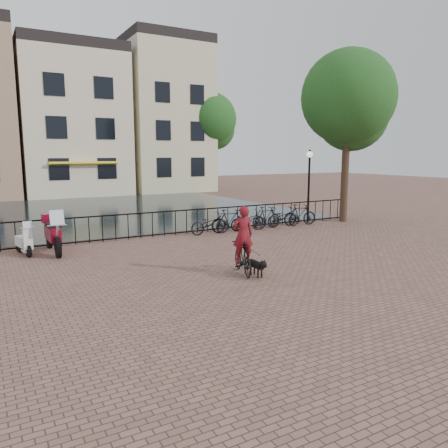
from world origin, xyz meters
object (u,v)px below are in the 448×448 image
lamp_post (309,174)px  scooter (23,237)px  dog (256,267)px  cyclist (243,244)px  motorcycle (52,229)px

lamp_post → scooter: (-12.53, -0.45, -1.77)m
lamp_post → dog: bearing=-138.3°
cyclist → motorcycle: (-4.22, 5.40, -0.05)m
lamp_post → dog: 9.88m
lamp_post → cyclist: bearing=-140.9°
motorcycle → lamp_post: bearing=1.8°
lamp_post → motorcycle: bearing=-176.9°
cyclist → dog: 0.73m
scooter → cyclist: bearing=-58.4°
dog → motorcycle: motorcycle is taller
motorcycle → scooter: size_ratio=1.66×
dog → scooter: 8.00m
lamp_post → scooter: lamp_post is taller
motorcycle → scooter: motorcycle is taller
lamp_post → scooter: 12.66m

